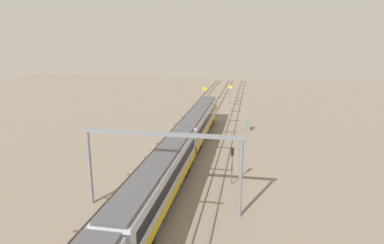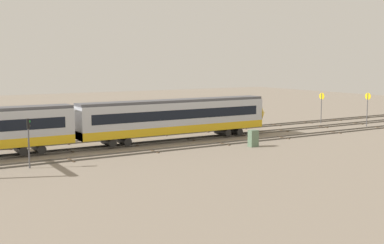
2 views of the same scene
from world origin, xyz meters
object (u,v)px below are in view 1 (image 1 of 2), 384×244
Objects in this scene: signal_light_trackside_approach at (232,161)px; relay_cabinet at (248,125)px; speed_sign_near_foreground at (205,93)px; overhead_gantry at (162,153)px; speed_sign_mid_trackside at (230,91)px.

relay_cabinet is (24.07, -1.42, -1.99)m from signal_light_trackside_approach.
signal_light_trackside_approach is at bearing -168.00° from speed_sign_near_foreground.
overhead_gantry is 53.20m from speed_sign_near_foreground.
relay_cabinet is at bearing -152.97° from speed_sign_near_foreground.
speed_sign_mid_trackside is at bearing 4.26° from signal_light_trackside_approach.
signal_light_trackside_approach is 2.39× the size of relay_cabinet.
signal_light_trackside_approach is at bearing -41.79° from overhead_gantry.
speed_sign_mid_trackside is at bearing -64.27° from speed_sign_near_foreground.
speed_sign_mid_trackside is 49.13m from signal_light_trackside_approach.
speed_sign_near_foreground is 6.81m from speed_sign_mid_trackside.
relay_cabinet is (-21.97, -11.21, -2.20)m from speed_sign_near_foreground.
overhead_gantry reaches higher than relay_cabinet.
relay_cabinet is (31.04, -7.65, -4.90)m from overhead_gantry.
signal_light_trackside_approach is (6.97, -6.23, -2.91)m from overhead_gantry.
overhead_gantry is at bearing 177.36° from speed_sign_mid_trackside.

